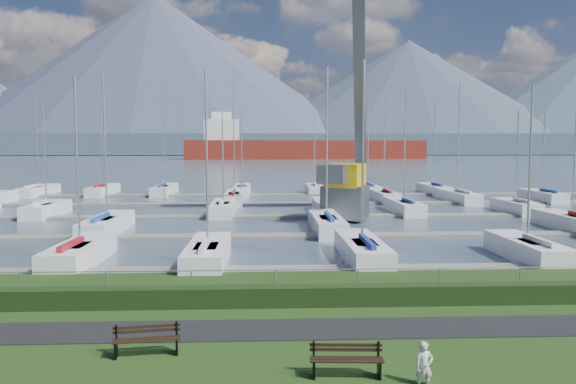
{
  "coord_description": "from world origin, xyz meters",
  "views": [
    {
      "loc": [
        -1.43,
        -19.85,
        5.69
      ],
      "look_at": [
        0.0,
        12.0,
        3.0
      ],
      "focal_mm": 35.0,
      "sensor_mm": 36.0,
      "label": 1
    }
  ],
  "objects": [
    {
      "name": "crane",
      "position": [
        5.51,
        25.12,
        5.33
      ],
      "size": [
        6.05,
        13.48,
        22.35
      ],
      "rotation": [
        0.0,
        0.0,
        -0.39
      ],
      "color": "#4F5056",
      "rests_on": "water"
    },
    {
      "name": "mountains",
      "position": [
        7.35,
        404.62,
        46.68
      ],
      "size": [
        1190.0,
        360.0,
        115.0
      ],
      "color": "#40515D",
      "rests_on": "water"
    },
    {
      "name": "bench_right",
      "position": [
        0.61,
        -6.55,
        0.42
      ],
      "size": [
        1.82,
        0.53,
        0.85
      ],
      "rotation": [
        0.0,
        0.0,
        -0.06
      ],
      "color": "black",
      "rests_on": "grass"
    },
    {
      "name": "hedge",
      "position": [
        0.0,
        -0.4,
        0.35
      ],
      "size": [
        80.0,
        0.7,
        0.7
      ],
      "primitive_type": "cube",
      "color": "black",
      "rests_on": "grass"
    },
    {
      "name": "sailboat_fleet",
      "position": [
        -1.51,
        29.27,
        5.34
      ],
      "size": [
        75.51,
        49.92,
        13.73
      ],
      "color": "#A41526",
      "rests_on": "water"
    },
    {
      "name": "cargo_ship_mid",
      "position": [
        12.1,
        217.38,
        3.53
      ],
      "size": [
        102.07,
        27.85,
        21.5
      ],
      "rotation": [
        0.0,
        0.0,
        0.1
      ],
      "color": "maroon",
      "rests_on": "water"
    },
    {
      "name": "foothill",
      "position": [
        0.0,
        330.0,
        6.0
      ],
      "size": [
        900.0,
        80.0,
        12.0
      ],
      "primitive_type": "cube",
      "color": "#48586A",
      "rests_on": "water"
    },
    {
      "name": "path",
      "position": [
        0.0,
        -3.0,
        0.01
      ],
      "size": [
        160.0,
        2.0,
        0.04
      ],
      "primitive_type": "cube",
      "color": "black",
      "rests_on": "grass"
    },
    {
      "name": "docks",
      "position": [
        0.0,
        26.0,
        -0.22
      ],
      "size": [
        90.0,
        41.6,
        0.25
      ],
      "color": "slate",
      "rests_on": "water"
    },
    {
      "name": "fence",
      "position": [
        0.0,
        0.0,
        1.2
      ],
      "size": [
        80.0,
        0.04,
        0.04
      ],
      "primitive_type": "cylinder",
      "rotation": [
        0.0,
        1.57,
        0.0
      ],
      "color": "gray",
      "rests_on": "grass"
    },
    {
      "name": "person",
      "position": [
        2.38,
        -7.12,
        0.6
      ],
      "size": [
        0.46,
        0.33,
        1.19
      ],
      "primitive_type": "imported",
      "rotation": [
        0.0,
        0.0,
        0.1
      ],
      "color": "silver",
      "rests_on": "grass"
    },
    {
      "name": "water",
      "position": [
        0.0,
        260.0,
        -0.4
      ],
      "size": [
        800.0,
        540.0,
        0.2
      ],
      "primitive_type": "cube",
      "color": "#41525F"
    },
    {
      "name": "bench_left",
      "position": [
        -4.6,
        -4.91,
        0.42
      ],
      "size": [
        1.84,
        0.67,
        0.85
      ],
      "rotation": [
        0.0,
        0.0,
        0.14
      ],
      "color": "black",
      "rests_on": "grass"
    }
  ]
}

